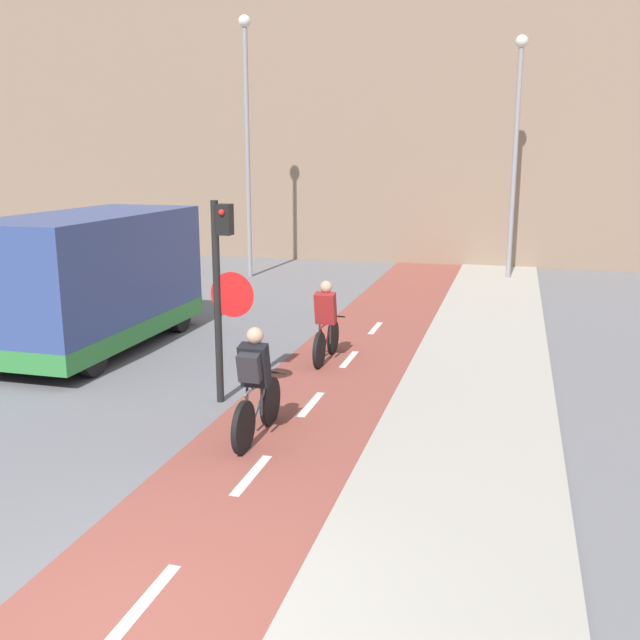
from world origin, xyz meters
The scene contains 7 objects.
building_row_background centered at (0.00, 22.75, 5.06)m, with size 60.00×5.20×10.11m.
traffic_light_pole centered at (-1.29, 5.32, 1.87)m, with size 0.67×0.25×3.01m.
street_lamp_far centered at (-5.06, 16.26, 4.57)m, with size 0.36×0.36×7.58m.
street_lamp_sidewalk centered at (2.63, 17.86, 4.24)m, with size 0.36×0.36×6.96m.
cyclist_near centered at (-0.33, 4.06, 0.72)m, with size 0.46×1.68×1.51m.
cyclist_far centered at (-0.40, 7.85, 0.67)m, with size 0.46×1.61×1.48m.
van centered at (-4.91, 7.57, 1.27)m, with size 2.14×5.04×2.59m.
Camera 1 is at (2.79, -4.16, 3.62)m, focal length 40.00 mm.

